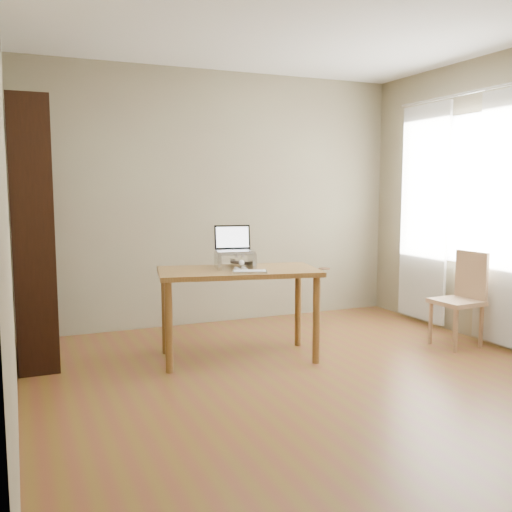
{
  "coord_description": "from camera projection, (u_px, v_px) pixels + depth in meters",
  "views": [
    {
      "loc": [
        -1.97,
        -3.38,
        1.42
      ],
      "look_at": [
        -0.14,
        0.92,
        0.85
      ],
      "focal_mm": 40.0,
      "sensor_mm": 36.0,
      "label": 1
    }
  ],
  "objects": [
    {
      "name": "laptop",
      "position": [
        233.0,
        245.0,
        4.78
      ],
      "size": [
        0.34,
        0.31,
        0.22
      ],
      "rotation": [
        0.0,
        0.0,
        -0.19
      ],
      "color": "silver",
      "rests_on": "laptop_stand"
    },
    {
      "name": "room",
      "position": [
        331.0,
        205.0,
        3.89
      ],
      "size": [
        4.04,
        4.54,
        2.64
      ],
      "color": "brown",
      "rests_on": "ground"
    },
    {
      "name": "curtains",
      "position": [
        462.0,
        214.0,
        5.35
      ],
      "size": [
        0.03,
        1.9,
        2.25
      ],
      "color": "white",
      "rests_on": "ground"
    },
    {
      "name": "cat",
      "position": [
        234.0,
        260.0,
        4.77
      ],
      "size": [
        0.24,
        0.48,
        0.15
      ],
      "rotation": [
        0.0,
        0.0,
        -0.09
      ],
      "color": "#4B423B",
      "rests_on": "desk"
    },
    {
      "name": "coaster",
      "position": [
        324.0,
        269.0,
        4.69
      ],
      "size": [
        0.09,
        0.09,
        0.01
      ],
      "primitive_type": "cylinder",
      "color": "#4F361B",
      "rests_on": "desk"
    },
    {
      "name": "keyboard",
      "position": [
        250.0,
        272.0,
        4.48
      ],
      "size": [
        0.3,
        0.2,
        0.02
      ],
      "rotation": [
        0.0,
        0.0,
        -0.35
      ],
      "color": "silver",
      "rests_on": "desk"
    },
    {
      "name": "chair",
      "position": [
        462.0,
        296.0,
        5.1
      ],
      "size": [
        0.4,
        0.4,
        0.85
      ],
      "rotation": [
        0.0,
        0.0,
        0.06
      ],
      "color": "#9E7C55",
      "rests_on": "ground"
    },
    {
      "name": "bookshelf",
      "position": [
        33.0,
        233.0,
        4.6
      ],
      "size": [
        0.3,
        0.9,
        2.1
      ],
      "color": "black",
      "rests_on": "ground"
    },
    {
      "name": "laptop_stand",
      "position": [
        235.0,
        258.0,
        4.74
      ],
      "size": [
        0.32,
        0.25,
        0.13
      ],
      "rotation": [
        0.0,
        0.0,
        -0.19
      ],
      "color": "silver",
      "rests_on": "desk"
    },
    {
      "name": "desk",
      "position": [
        238.0,
        282.0,
        4.69
      ],
      "size": [
        1.4,
        0.89,
        0.75
      ],
      "rotation": [
        0.0,
        0.0,
        -0.19
      ],
      "color": "brown",
      "rests_on": "ground"
    }
  ]
}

